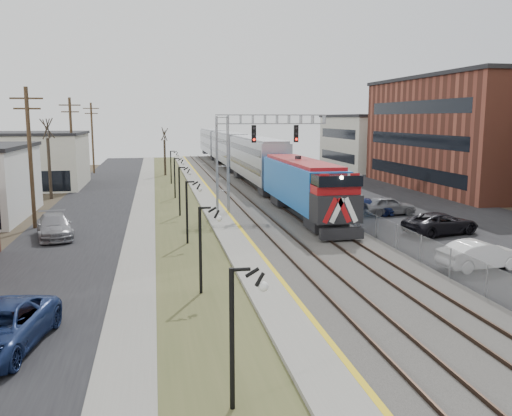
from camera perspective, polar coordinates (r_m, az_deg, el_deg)
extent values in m
plane|color=#473D2D|center=(18.33, 9.56, -16.04)|extent=(160.00, 160.00, 0.00)
cube|color=black|center=(51.41, -16.75, 0.28)|extent=(7.00, 120.00, 0.04)
cube|color=gray|center=(51.11, -11.73, 0.46)|extent=(2.00, 120.00, 0.08)
cube|color=#474D29|center=(51.13, -8.37, 0.55)|extent=(4.00, 120.00, 0.06)
cube|color=gray|center=(51.31, -5.03, 0.75)|extent=(2.00, 120.00, 0.24)
cube|color=#595651|center=(52.03, 0.46, 0.88)|extent=(8.00, 120.00, 0.20)
cube|color=black|center=(55.58, 12.70, 1.12)|extent=(16.00, 120.00, 0.04)
cube|color=gold|center=(51.39, -4.05, 0.91)|extent=(0.24, 120.00, 0.01)
cube|color=#2D2119|center=(51.55, -2.54, 0.99)|extent=(0.08, 120.00, 0.15)
cube|color=#2D2119|center=(51.78, -0.90, 1.03)|extent=(0.08, 120.00, 0.15)
cube|color=#2D2119|center=(52.15, 1.27, 1.09)|extent=(0.08, 120.00, 0.15)
cube|color=#2D2119|center=(52.48, 2.87, 1.13)|extent=(0.08, 120.00, 0.15)
cube|color=blue|center=(42.24, 5.12, 2.10)|extent=(3.00, 17.00, 4.25)
cube|color=black|center=(34.36, 8.99, -2.68)|extent=(2.80, 0.50, 0.70)
cube|color=#969AA0|center=(61.87, 0.03, 4.96)|extent=(3.00, 22.00, 5.33)
cube|color=#969AA0|center=(84.34, -2.85, 6.14)|extent=(3.00, 22.00, 5.33)
cube|color=#969AA0|center=(106.94, -4.51, 6.82)|extent=(3.00, 22.00, 5.33)
cube|color=gray|center=(43.99, -3.55, 4.41)|extent=(1.00, 1.00, 8.00)
cube|color=gray|center=(44.49, 1.59, 9.31)|extent=(9.00, 0.80, 0.80)
cube|color=black|center=(43.78, -0.23, 7.81)|extent=(0.35, 0.25, 1.40)
cube|color=black|center=(44.54, 4.24, 7.81)|extent=(0.35, 0.25, 1.40)
cylinder|color=black|center=(14.82, -2.54, -13.80)|extent=(0.14, 0.14, 4.00)
cylinder|color=black|center=(24.28, -5.88, -4.54)|extent=(0.14, 0.14, 4.00)
cylinder|color=black|center=(34.05, -7.28, -0.52)|extent=(0.14, 0.14, 4.00)
cylinder|color=black|center=(43.92, -8.06, 1.70)|extent=(0.14, 0.14, 4.00)
cylinder|color=black|center=(53.84, -8.55, 3.10)|extent=(0.14, 0.14, 4.00)
cylinder|color=black|center=(65.78, -8.95, 4.23)|extent=(0.14, 0.14, 4.00)
cylinder|color=#4C3823|center=(41.50, -22.65, 4.78)|extent=(0.28, 0.28, 10.00)
cylinder|color=#4C3823|center=(61.17, -18.81, 6.28)|extent=(0.28, 0.28, 10.00)
cylinder|color=#4C3823|center=(81.00, -16.83, 7.03)|extent=(0.28, 0.28, 10.00)
cube|color=gray|center=(52.89, 4.93, 1.75)|extent=(0.04, 120.00, 1.60)
cube|color=beige|center=(67.39, -23.62, 4.53)|extent=(14.00, 12.00, 6.00)
cube|color=brown|center=(66.11, 22.46, 7.13)|extent=(16.00, 26.00, 12.00)
cube|color=beige|center=(88.21, 13.50, 6.68)|extent=(16.00, 18.00, 8.00)
cylinder|color=#382D23|center=(56.62, -20.91, 3.89)|extent=(0.30, 0.30, 5.95)
cylinder|color=#382D23|center=(75.70, -9.57, 5.22)|extent=(0.30, 0.30, 4.90)
imported|color=white|center=(30.78, 22.59, -4.64)|extent=(4.64, 2.03, 1.48)
imported|color=black|center=(38.95, 18.88, -1.59)|extent=(5.75, 3.63, 1.48)
imported|color=#172150|center=(45.20, 11.56, 0.11)|extent=(4.97, 3.42, 1.34)
imported|color=slate|center=(45.43, 13.70, 0.21)|extent=(4.61, 2.07, 1.54)
imported|color=#0B370F|center=(55.47, 7.89, 1.99)|extent=(4.72, 3.05, 1.47)
imported|color=gray|center=(38.15, -20.45, -1.86)|extent=(3.23, 5.60, 1.53)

